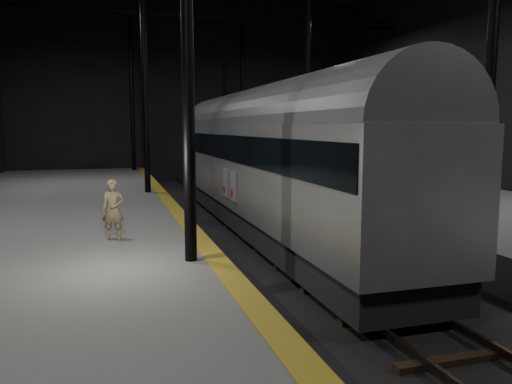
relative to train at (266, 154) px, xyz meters
name	(u,v)px	position (x,y,z in m)	size (l,w,h in m)	color
ground	(290,250)	(0.00, -2.59, -2.90)	(44.00, 44.00, 0.00)	black
platform_left	(34,251)	(-7.50, -2.59, -2.40)	(9.00, 43.80, 1.00)	#595956
platform_right	(486,222)	(7.50, -2.59, -2.40)	(9.00, 43.80, 1.00)	#595956
tactile_strip	(188,225)	(-3.25, -2.59, -1.90)	(0.50, 43.80, 0.01)	olive
track	(290,248)	(0.00, -2.59, -2.84)	(2.40, 43.00, 0.24)	#3F3328
train	(266,154)	(0.00, 0.00, 0.00)	(2.92, 19.48, 5.21)	#929599
woman	(113,209)	(-5.38, -3.95, -1.13)	(0.56, 0.37, 1.55)	#98865D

